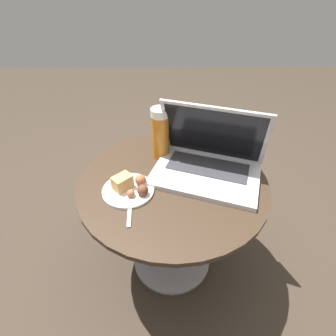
# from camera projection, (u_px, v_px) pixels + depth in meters

# --- Properties ---
(ground_plane) EXTENTS (6.00, 6.00, 0.00)m
(ground_plane) POSITION_uv_depth(u_px,v_px,m) (172.00, 258.00, 1.25)
(ground_plane) COLOR #382D23
(table) EXTENTS (0.68, 0.68, 0.49)m
(table) POSITION_uv_depth(u_px,v_px,m) (172.00, 203.00, 1.02)
(table) COLOR #9E9EA3
(table) RESTS_ON ground_plane
(laptop) EXTENTS (0.44, 0.36, 0.26)m
(laptop) POSITION_uv_depth(u_px,v_px,m) (208.00, 161.00, 0.95)
(laptop) COLOR silver
(laptop) RESTS_ON table
(beer_glass) EXTENTS (0.07, 0.07, 0.21)m
(beer_glass) POSITION_uv_depth(u_px,v_px,m) (160.00, 133.00, 1.00)
(beer_glass) COLOR #C6701E
(beer_glass) RESTS_ON table
(snack_plate) EXTENTS (0.18, 0.18, 0.06)m
(snack_plate) POSITION_uv_depth(u_px,v_px,m) (130.00, 187.00, 0.89)
(snack_plate) COLOR white
(snack_plate) RESTS_ON table
(fork) EXTENTS (0.03, 0.19, 0.01)m
(fork) POSITION_uv_depth(u_px,v_px,m) (130.00, 201.00, 0.86)
(fork) COLOR silver
(fork) RESTS_ON table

